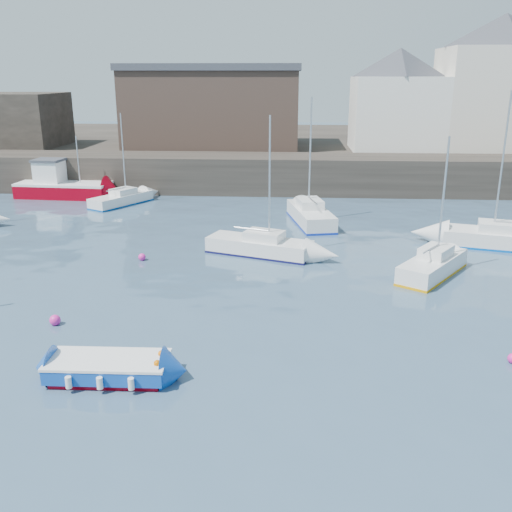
# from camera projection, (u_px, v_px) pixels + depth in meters

# --- Properties ---
(water) EXTENTS (220.00, 220.00, 0.00)m
(water) POSITION_uv_depth(u_px,v_px,m) (227.00, 446.00, 15.16)
(water) COLOR #2D4760
(water) RESTS_ON ground
(quay_wall) EXTENTS (90.00, 5.00, 3.00)m
(quay_wall) POSITION_uv_depth(u_px,v_px,m) (273.00, 174.00, 47.99)
(quay_wall) COLOR #28231E
(quay_wall) RESTS_ON ground
(land_strip) EXTENTS (90.00, 32.00, 2.80)m
(land_strip) POSITION_uv_depth(u_px,v_px,m) (279.00, 149.00, 65.14)
(land_strip) COLOR #28231E
(land_strip) RESTS_ON ground
(bldg_east_a) EXTENTS (13.36, 13.36, 11.80)m
(bldg_east_a) POSITION_uv_depth(u_px,v_px,m) (499.00, 82.00, 51.22)
(bldg_east_a) COLOR beige
(bldg_east_a) RESTS_ON land_strip
(bldg_east_d) EXTENTS (11.14, 11.14, 8.95)m
(bldg_east_d) POSITION_uv_depth(u_px,v_px,m) (397.00, 99.00, 51.73)
(bldg_east_d) COLOR white
(bldg_east_d) RESTS_ON land_strip
(warehouse) EXTENTS (16.40, 10.40, 7.60)m
(warehouse) POSITION_uv_depth(u_px,v_px,m) (214.00, 106.00, 54.42)
(warehouse) COLOR #3D2D26
(warehouse) RESTS_ON land_strip
(blue_dinghy) EXTENTS (3.90, 2.06, 0.74)m
(blue_dinghy) POSITION_uv_depth(u_px,v_px,m) (108.00, 368.00, 18.37)
(blue_dinghy) COLOR maroon
(blue_dinghy) RESTS_ON ground
(fishing_boat) EXTENTS (7.57, 3.28, 4.90)m
(fishing_boat) POSITION_uv_depth(u_px,v_px,m) (61.00, 185.00, 45.88)
(fishing_boat) COLOR maroon
(fishing_boat) RESTS_ON ground
(sailboat_b) EXTENTS (6.10, 3.70, 7.48)m
(sailboat_b) POSITION_uv_depth(u_px,v_px,m) (260.00, 246.00, 31.23)
(sailboat_b) COLOR white
(sailboat_b) RESTS_ON ground
(sailboat_c) EXTENTS (4.26, 5.11, 6.71)m
(sailboat_c) POSITION_uv_depth(u_px,v_px,m) (433.00, 265.00, 27.94)
(sailboat_c) COLOR white
(sailboat_c) RESTS_ON ground
(sailboat_d) EXTENTS (7.12, 3.87, 8.67)m
(sailboat_d) POSITION_uv_depth(u_px,v_px,m) (504.00, 239.00, 32.48)
(sailboat_d) COLOR white
(sailboat_d) RESTS_ON ground
(sailboat_f) EXTENTS (3.25, 6.51, 8.11)m
(sailboat_f) POSITION_uv_depth(u_px,v_px,m) (310.00, 215.00, 37.84)
(sailboat_f) COLOR white
(sailboat_f) RESTS_ON ground
(sailboat_h) EXTENTS (4.09, 5.39, 6.76)m
(sailboat_h) POSITION_uv_depth(u_px,v_px,m) (121.00, 199.00, 43.32)
(sailboat_h) COLOR white
(sailboat_h) RESTS_ON ground
(buoy_near) EXTENTS (0.43, 0.43, 0.43)m
(buoy_near) POSITION_uv_depth(u_px,v_px,m) (56.00, 325.00, 22.51)
(buoy_near) COLOR #E9239B
(buoy_near) RESTS_ON ground
(buoy_mid) EXTENTS (0.36, 0.36, 0.36)m
(buoy_mid) POSITION_uv_depth(u_px,v_px,m) (512.00, 363.00, 19.53)
(buoy_mid) COLOR #E9239B
(buoy_mid) RESTS_ON ground
(buoy_far) EXTENTS (0.39, 0.39, 0.39)m
(buoy_far) POSITION_uv_depth(u_px,v_px,m) (142.00, 260.00, 30.37)
(buoy_far) COLOR #E9239B
(buoy_far) RESTS_ON ground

